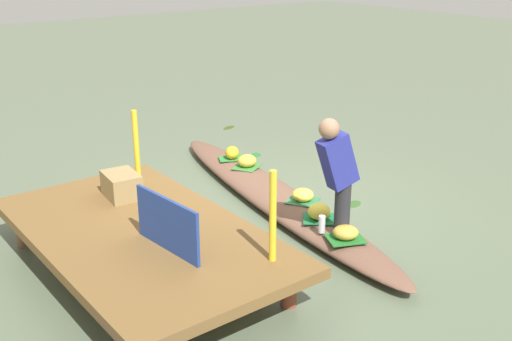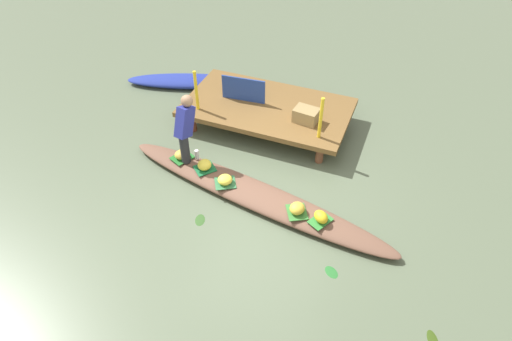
% 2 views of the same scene
% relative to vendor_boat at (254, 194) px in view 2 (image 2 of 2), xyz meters
% --- Properties ---
extents(canal_water, '(40.00, 40.00, 0.00)m').
position_rel_vendor_boat_xyz_m(canal_water, '(0.00, 0.00, -0.10)').
color(canal_water, '#5A674F').
rests_on(canal_water, ground).
extents(dock_platform, '(3.20, 1.80, 0.45)m').
position_rel_vendor_boat_xyz_m(dock_platform, '(-0.53, 2.04, 0.29)').
color(dock_platform, brown).
rests_on(dock_platform, ground).
extents(vendor_boat, '(5.03, 1.46, 0.20)m').
position_rel_vendor_boat_xyz_m(vendor_boat, '(0.00, 0.00, 0.00)').
color(vendor_boat, brown).
rests_on(vendor_boat, ground).
extents(moored_boat, '(2.83, 1.50, 0.20)m').
position_rel_vendor_boat_xyz_m(moored_boat, '(-2.69, 2.80, 0.00)').
color(moored_boat, navy).
rests_on(moored_boat, ground).
extents(leaf_mat_0, '(0.43, 0.45, 0.01)m').
position_rel_vendor_boat_xyz_m(leaf_mat_0, '(0.81, -0.21, 0.10)').
color(leaf_mat_0, '#387B34').
rests_on(leaf_mat_0, vendor_boat).
extents(banana_bunch_0, '(0.27, 0.29, 0.16)m').
position_rel_vendor_boat_xyz_m(banana_bunch_0, '(0.81, -0.21, 0.18)').
color(banana_bunch_0, gold).
rests_on(banana_bunch_0, vendor_boat).
extents(leaf_mat_1, '(0.45, 0.44, 0.01)m').
position_rel_vendor_boat_xyz_m(leaf_mat_1, '(-0.50, -0.02, 0.10)').
color(leaf_mat_1, '#337244').
rests_on(leaf_mat_1, vendor_boat).
extents(banana_bunch_1, '(0.34, 0.34, 0.15)m').
position_rel_vendor_boat_xyz_m(banana_bunch_1, '(-0.50, -0.02, 0.18)').
color(banana_bunch_1, yellow).
rests_on(banana_bunch_1, vendor_boat).
extents(leaf_mat_2, '(0.45, 0.45, 0.01)m').
position_rel_vendor_boat_xyz_m(leaf_mat_2, '(-0.97, 0.17, 0.10)').
color(leaf_mat_2, '#186234').
rests_on(leaf_mat_2, vendor_boat).
extents(banana_bunch_2, '(0.26, 0.26, 0.17)m').
position_rel_vendor_boat_xyz_m(banana_bunch_2, '(-0.97, 0.17, 0.19)').
color(banana_bunch_2, yellow).
rests_on(banana_bunch_2, vendor_boat).
extents(leaf_mat_3, '(0.42, 0.45, 0.01)m').
position_rel_vendor_boat_xyz_m(leaf_mat_3, '(-1.48, 0.29, 0.10)').
color(leaf_mat_3, '#226C27').
rests_on(leaf_mat_3, vendor_boat).
extents(banana_bunch_3, '(0.34, 0.34, 0.14)m').
position_rel_vendor_boat_xyz_m(banana_bunch_3, '(-1.48, 0.29, 0.17)').
color(banana_bunch_3, gold).
rests_on(banana_bunch_3, vendor_boat).
extents(leaf_mat_4, '(0.38, 0.42, 0.01)m').
position_rel_vendor_boat_xyz_m(leaf_mat_4, '(1.20, -0.25, 0.10)').
color(leaf_mat_4, '#308034').
rests_on(leaf_mat_4, vendor_boat).
extents(banana_bunch_4, '(0.31, 0.30, 0.17)m').
position_rel_vendor_boat_xyz_m(banana_bunch_4, '(1.20, -0.25, 0.19)').
color(banana_bunch_4, gold).
rests_on(banana_bunch_4, vendor_boat).
extents(vendor_person, '(0.25, 0.46, 1.24)m').
position_rel_vendor_boat_xyz_m(vendor_person, '(-1.35, 0.31, 0.80)').
color(vendor_person, '#28282D').
rests_on(vendor_person, vendor_boat).
extents(water_bottle, '(0.07, 0.07, 0.18)m').
position_rel_vendor_boat_xyz_m(water_bottle, '(-1.22, 0.37, 0.19)').
color(water_bottle, silver).
rests_on(water_bottle, vendor_boat).
extents(market_banner, '(0.87, 0.11, 0.49)m').
position_rel_vendor_boat_xyz_m(market_banner, '(-1.03, 2.04, 0.60)').
color(market_banner, navy).
rests_on(market_banner, dock_platform).
extents(railing_post_west, '(0.06, 0.06, 0.81)m').
position_rel_vendor_boat_xyz_m(railing_post_west, '(-1.73, 1.44, 0.76)').
color(railing_post_west, yellow).
rests_on(railing_post_west, dock_platform).
extents(railing_post_east, '(0.06, 0.06, 0.81)m').
position_rel_vendor_boat_xyz_m(railing_post_east, '(0.67, 1.44, 0.76)').
color(railing_post_east, yellow).
rests_on(railing_post_east, dock_platform).
extents(produce_crate, '(0.47, 0.37, 0.26)m').
position_rel_vendor_boat_xyz_m(produce_crate, '(0.32, 1.81, 0.49)').
color(produce_crate, '#977D4E').
rests_on(produce_crate, dock_platform).
extents(drifting_plant_0, '(0.28, 0.27, 0.01)m').
position_rel_vendor_boat_xyz_m(drifting_plant_0, '(1.57, -0.95, -0.09)').
color(drifting_plant_0, '#276D2D').
rests_on(drifting_plant_0, ground).
extents(drifting_plant_1, '(0.24, 0.29, 0.01)m').
position_rel_vendor_boat_xyz_m(drifting_plant_1, '(-0.61, -0.76, -0.09)').
color(drifting_plant_1, '#315624').
rests_on(drifting_plant_1, ground).
extents(drifting_plant_2, '(0.23, 0.32, 0.01)m').
position_rel_vendor_boat_xyz_m(drifting_plant_2, '(3.01, -1.48, -0.09)').
color(drifting_plant_2, '#334B15').
rests_on(drifting_plant_2, ground).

